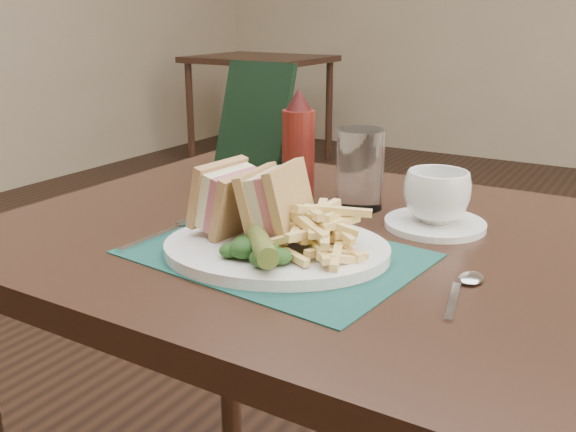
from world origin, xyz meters
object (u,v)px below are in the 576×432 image
(placemat, at_px, (276,254))
(sandwich_half_b, at_px, (263,200))
(table_bg_left, at_px, (261,110))
(sandwich_half_a, at_px, (218,195))
(check_presenter, at_px, (253,125))
(drinking_glass, at_px, (360,169))
(saucer, at_px, (435,224))
(plate, at_px, (276,249))
(coffee_cup, at_px, (437,196))
(ketchup_bottle, at_px, (298,144))

(placemat, height_order, sandwich_half_b, sandwich_half_b)
(table_bg_left, relative_size, sandwich_half_a, 9.30)
(check_presenter, bearing_deg, placemat, -51.56)
(sandwich_half_a, distance_m, sandwich_half_b, 0.07)
(drinking_glass, bearing_deg, sandwich_half_a, -112.52)
(saucer, relative_size, drinking_glass, 1.15)
(table_bg_left, distance_m, plate, 3.85)
(sandwich_half_a, relative_size, coffee_cup, 0.99)
(plate, xyz_separation_m, sandwich_half_a, (-0.10, 0.01, 0.06))
(sandwich_half_a, height_order, ketchup_bottle, ketchup_bottle)
(placemat, xyz_separation_m, coffee_cup, (0.14, 0.22, 0.05))
(placemat, distance_m, plate, 0.01)
(placemat, relative_size, sandwich_half_a, 3.82)
(sandwich_half_b, bearing_deg, placemat, -24.70)
(table_bg_left, bearing_deg, placemat, -56.01)
(saucer, bearing_deg, ketchup_bottle, 171.53)
(check_presenter, bearing_deg, saucer, -11.03)
(plate, xyz_separation_m, coffee_cup, (0.14, 0.22, 0.04))
(saucer, bearing_deg, sandwich_half_b, -129.06)
(plate, distance_m, saucer, 0.26)
(placemat, bearing_deg, coffee_cup, 56.52)
(table_bg_left, xyz_separation_m, ketchup_bottle, (2.02, -2.91, 0.47))
(placemat, relative_size, ketchup_bottle, 1.99)
(sandwich_half_b, bearing_deg, check_presenter, 119.42)
(saucer, bearing_deg, coffee_cup, 0.00)
(saucer, distance_m, check_presenter, 0.40)
(plate, xyz_separation_m, sandwich_half_b, (-0.03, 0.01, 0.06))
(placemat, bearing_deg, check_presenter, 128.56)
(sandwich_half_b, height_order, coffee_cup, sandwich_half_b)
(table_bg_left, relative_size, sandwich_half_b, 8.71)
(sandwich_half_b, bearing_deg, table_bg_left, 117.07)
(sandwich_half_b, height_order, drinking_glass, drinking_glass)
(plate, distance_m, check_presenter, 0.39)
(saucer, height_order, ketchup_bottle, ketchup_bottle)
(coffee_cup, bearing_deg, saucer, 0.00)
(placemat, bearing_deg, table_bg_left, 123.99)
(placemat, height_order, plate, plate)
(sandwich_half_b, xyz_separation_m, check_presenter, (-0.21, 0.28, 0.04))
(sandwich_half_a, bearing_deg, table_bg_left, 128.03)
(table_bg_left, height_order, drinking_glass, drinking_glass)
(ketchup_bottle, bearing_deg, table_bg_left, 124.76)
(coffee_cup, bearing_deg, check_presenter, 169.09)
(sandwich_half_b, relative_size, drinking_glass, 0.79)
(placemat, height_order, check_presenter, check_presenter)
(sandwich_half_b, distance_m, ketchup_bottle, 0.27)
(sandwich_half_b, bearing_deg, ketchup_bottle, 103.33)
(table_bg_left, relative_size, drinking_glass, 6.92)
(placemat, distance_m, drinking_glass, 0.26)
(sandwich_half_a, height_order, check_presenter, check_presenter)
(plate, xyz_separation_m, saucer, (0.14, 0.22, -0.00))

